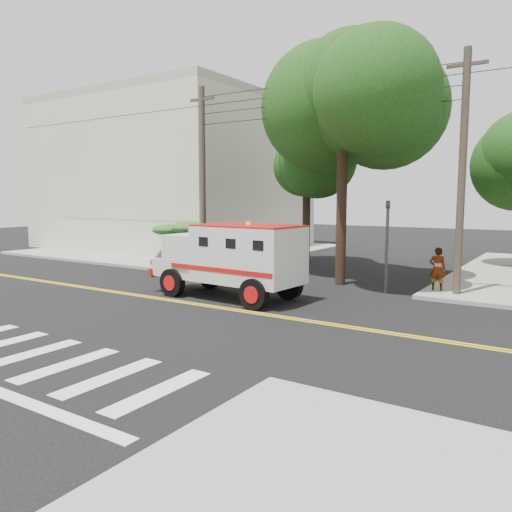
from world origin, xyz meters
The scene contains 12 objects.
ground centered at (0.00, 0.00, 0.00)m, with size 100.00×100.00×0.00m, color black.
sidewalk_nw centered at (-13.50, 13.50, 0.07)m, with size 17.00×17.00×0.15m, color gray.
building_left centered at (-15.50, 15.00, 5.15)m, with size 16.00×14.00×10.00m, color beige.
utility_pole_left centered at (-5.60, 6.00, 4.50)m, with size 0.28×0.28×9.00m, color #382D23.
utility_pole_right centered at (6.30, 6.20, 4.50)m, with size 0.28×0.28×9.00m, color #382D23.
tree_main centered at (1.94, 6.21, 7.20)m, with size 6.08×5.70×9.85m.
tree_left centered at (-2.68, 11.79, 5.73)m, with size 4.48×4.20×7.70m.
traffic_signal centered at (3.80, 5.60, 2.23)m, with size 0.15×0.18×3.60m.
accessibility_sign centered at (-6.20, 6.17, 1.37)m, with size 0.45×0.10×2.02m.
palm_planter centered at (-7.44, 6.62, 1.65)m, with size 3.52×2.63×2.36m.
armored_truck centered at (-0.70, 1.57, 1.56)m, with size 6.15×2.74×2.75m.
pedestrian_a centered at (5.50, 6.56, 0.98)m, with size 0.61×0.40×1.67m, color gray.
Camera 1 is at (10.01, -13.21, 3.72)m, focal length 35.00 mm.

